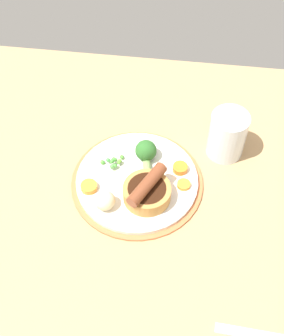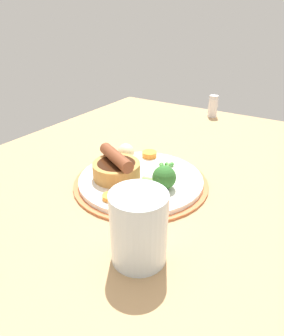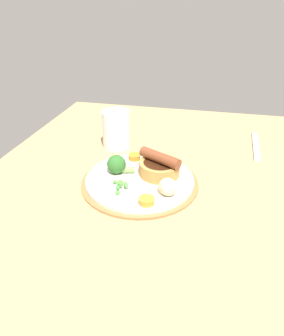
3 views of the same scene
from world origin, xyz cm
name	(u,v)px [view 1 (image 1 of 3)]	position (x,y,z in cm)	size (l,w,h in cm)	color
dining_table	(129,192)	(0.00, 0.00, 1.50)	(110.00, 80.00, 3.00)	tan
dinner_plate	(137,181)	(-1.43, -1.38, 3.57)	(26.79, 26.79, 1.40)	#CC6B3D
sausage_pudding	(147,191)	(-3.91, 2.72, 6.52)	(9.34, 10.14, 5.57)	#BC8442
pea_pile	(113,161)	(3.86, -4.42, 5.42)	(4.69, 3.95, 1.80)	#539E3E
broccoli_floret_near	(146,152)	(-2.55, -6.96, 6.51)	(4.44, 6.53, 4.44)	#2D6628
potato_chunk_0	(105,201)	(3.69, 5.76, 6.25)	(3.60, 4.10, 3.70)	beige
carrot_slice_0	(180,168)	(-9.84, -4.69, 5.05)	(3.04, 3.04, 1.30)	orange
carrot_slice_2	(89,187)	(7.70, 2.12, 5.01)	(3.27, 3.27, 1.22)	orange
carrot_slice_3	(184,185)	(-10.87, -0.89, 4.81)	(2.67, 2.67, 0.81)	orange
drinking_glass	(227,135)	(-18.81, -12.08, 8.21)	(7.75, 7.75, 10.42)	silver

